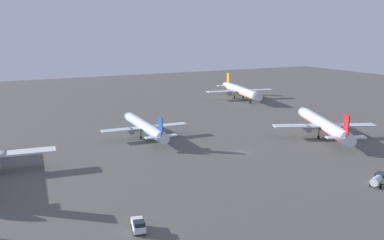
{
  "coord_description": "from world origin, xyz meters",
  "views": [
    {
      "loc": [
        -64.24,
        -95.85,
        33.64
      ],
      "look_at": [
        -0.68,
        27.86,
        4.0
      ],
      "focal_mm": 40.22,
      "sensor_mm": 36.0,
      "label": 1
    }
  ],
  "objects_px": {
    "fuel_truck": "(379,179)",
    "maintenance_van": "(138,225)",
    "airplane_taxiway_distant": "(324,125)",
    "airplane_terminal_side": "(145,127)",
    "airplane_mid_apron": "(240,91)"
  },
  "relations": [
    {
      "from": "airplane_terminal_side",
      "to": "maintenance_van",
      "type": "relative_size",
      "value": 8.04
    },
    {
      "from": "fuel_truck",
      "to": "airplane_taxiway_distant",
      "type": "bearing_deg",
      "value": 130.15
    },
    {
      "from": "airplane_taxiway_distant",
      "to": "fuel_truck",
      "type": "xyz_separation_m",
      "value": [
        -19.8,
        -37.51,
        -2.65
      ]
    },
    {
      "from": "airplane_taxiway_distant",
      "to": "fuel_truck",
      "type": "bearing_deg",
      "value": -93.94
    },
    {
      "from": "fuel_truck",
      "to": "maintenance_van",
      "type": "relative_size",
      "value": 1.5
    },
    {
      "from": "airplane_terminal_side",
      "to": "fuel_truck",
      "type": "bearing_deg",
      "value": -61.72
    },
    {
      "from": "airplane_terminal_side",
      "to": "fuel_truck",
      "type": "height_order",
      "value": "airplane_terminal_side"
    },
    {
      "from": "airplane_taxiway_distant",
      "to": "maintenance_van",
      "type": "bearing_deg",
      "value": -131.36
    },
    {
      "from": "airplane_terminal_side",
      "to": "fuel_truck",
      "type": "relative_size",
      "value": 5.37
    },
    {
      "from": "airplane_taxiway_distant",
      "to": "airplane_terminal_side",
      "type": "relative_size",
      "value": 1.1
    },
    {
      "from": "airplane_taxiway_distant",
      "to": "maintenance_van",
      "type": "xyz_separation_m",
      "value": [
        -74.46,
        -34.33,
        -2.84
      ]
    },
    {
      "from": "airplane_mid_apron",
      "to": "fuel_truck",
      "type": "relative_size",
      "value": 6.42
    },
    {
      "from": "airplane_terminal_side",
      "to": "airplane_mid_apron",
      "type": "bearing_deg",
      "value": 38.31
    },
    {
      "from": "airplane_terminal_side",
      "to": "airplane_mid_apron",
      "type": "relative_size",
      "value": 0.84
    },
    {
      "from": "airplane_taxiway_distant",
      "to": "maintenance_van",
      "type": "distance_m",
      "value": 82.04
    }
  ]
}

